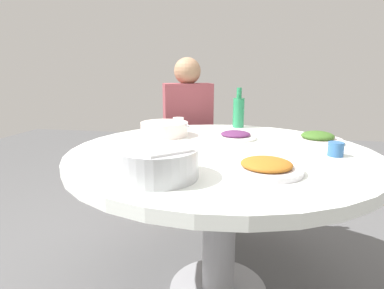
{
  "coord_description": "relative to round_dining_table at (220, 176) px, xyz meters",
  "views": [
    {
      "loc": [
        1.35,
        0.12,
        1.08
      ],
      "look_at": [
        0.04,
        -0.12,
        0.77
      ],
      "focal_mm": 28.99,
      "sensor_mm": 36.0,
      "label": 1
    }
  ],
  "objects": [
    {
      "name": "dish_greens",
      "position": [
        -0.22,
        0.45,
        0.15
      ],
      "size": [
        0.23,
        0.23,
        0.06
      ],
      "color": "silver",
      "rests_on": "round_dining_table"
    },
    {
      "name": "tea_cup_far",
      "position": [
        0.04,
        0.47,
        0.16
      ],
      "size": [
        0.06,
        0.06,
        0.06
      ],
      "primitive_type": "cylinder",
      "color": "#2D5A91",
      "rests_on": "round_dining_table"
    },
    {
      "name": "dish_stirfry",
      "position": [
        0.31,
        0.19,
        0.15
      ],
      "size": [
        0.25,
        0.25,
        0.05
      ],
      "color": "silver",
      "rests_on": "round_dining_table"
    },
    {
      "name": "stool_for_diner_left",
      "position": [
        -0.85,
        -0.33,
        -0.4
      ],
      "size": [
        0.3,
        0.3,
        0.43
      ],
      "primitive_type": "cylinder",
      "color": "brown",
      "rests_on": "ground"
    },
    {
      "name": "green_bottle",
      "position": [
        -0.59,
        0.05,
        0.23
      ],
      "size": [
        0.07,
        0.07,
        0.25
      ],
      "color": "#278050",
      "rests_on": "round_dining_table"
    },
    {
      "name": "diner_left",
      "position": [
        -0.85,
        -0.33,
        0.13
      ],
      "size": [
        0.43,
        0.42,
        0.76
      ],
      "color": "#2D333D",
      "rests_on": "stool_for_diner_left"
    },
    {
      "name": "round_dining_table",
      "position": [
        0.0,
        0.0,
        0.0
      ],
      "size": [
        1.34,
        1.34,
        0.74
      ],
      "color": "#99999E",
      "rests_on": "ground"
    },
    {
      "name": "tea_cup_near",
      "position": [
        -0.53,
        -0.32,
        0.16
      ],
      "size": [
        0.07,
        0.07,
        0.06
      ],
      "primitive_type": "cylinder",
      "color": "white",
      "rests_on": "round_dining_table"
    },
    {
      "name": "soup_bowl",
      "position": [
        -0.25,
        -0.33,
        0.16
      ],
      "size": [
        0.26,
        0.28,
        0.07
      ],
      "color": "white",
      "rests_on": "round_dining_table"
    },
    {
      "name": "rice_bowl",
      "position": [
        0.43,
        -0.16,
        0.18
      ],
      "size": [
        0.26,
        0.26,
        0.11
      ],
      "color": "#B2B5BA",
      "rests_on": "round_dining_table"
    },
    {
      "name": "dish_eggplant",
      "position": [
        -0.24,
        0.05,
        0.14
      ],
      "size": [
        0.21,
        0.21,
        0.04
      ],
      "color": "white",
      "rests_on": "round_dining_table"
    }
  ]
}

